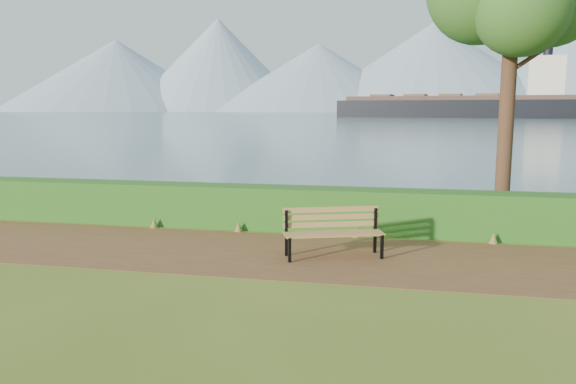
# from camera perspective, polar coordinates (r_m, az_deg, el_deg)

# --- Properties ---
(ground) EXTENTS (140.00, 140.00, 0.00)m
(ground) POSITION_cam_1_polar(r_m,az_deg,el_deg) (10.85, -2.59, -6.65)
(ground) COLOR #4C621C
(ground) RESTS_ON ground
(path) EXTENTS (40.00, 3.40, 0.01)m
(path) POSITION_cam_1_polar(r_m,az_deg,el_deg) (11.13, -2.21, -6.23)
(path) COLOR brown
(path) RESTS_ON ground
(hedge) EXTENTS (32.00, 0.85, 1.00)m
(hedge) POSITION_cam_1_polar(r_m,az_deg,el_deg) (13.21, 0.20, -1.65)
(hedge) COLOR #174B15
(hedge) RESTS_ON ground
(water) EXTENTS (700.00, 510.00, 0.00)m
(water) POSITION_cam_1_polar(r_m,az_deg,el_deg) (270.16, 11.39, 7.81)
(water) COLOR #476473
(water) RESTS_ON ground
(mountains) EXTENTS (585.00, 190.00, 70.00)m
(mountains) POSITION_cam_1_polar(r_m,az_deg,el_deg) (417.09, 10.42, 11.86)
(mountains) COLOR #7F96AA
(mountains) RESTS_ON ground
(bench) EXTENTS (1.96, 1.15, 0.95)m
(bench) POSITION_cam_1_polar(r_m,az_deg,el_deg) (10.81, 4.57, -3.74)
(bench) COLOR black
(bench) RESTS_ON ground
(cargo_ship) EXTENTS (68.92, 23.54, 20.68)m
(cargo_ship) POSITION_cam_1_polar(r_m,az_deg,el_deg) (165.35, 17.81, 8.26)
(cargo_ship) COLOR black
(cargo_ship) RESTS_ON ground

